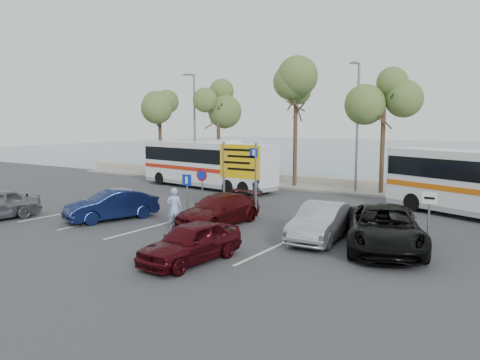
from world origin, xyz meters
The scene contains 23 objects.
ground centered at (0.00, 0.00, 0.00)m, with size 120.00×120.00×0.00m, color #333336.
kerb_strip centered at (0.00, 14.00, 0.07)m, with size 44.00×2.40×0.15m, color gray.
seawall centered at (0.00, 16.00, 0.30)m, with size 48.00×0.80×0.60m, color #A89D87.
sea centered at (0.00, 60.00, 0.01)m, with size 140.00×140.00×0.00m, color #415969.
tree_far_left centered at (-14.00, 14.00, 6.33)m, with size 3.20×3.20×7.60m.
tree_left centered at (-8.00, 14.00, 6.00)m, with size 3.20×3.20×7.20m.
tree_mid centered at (-1.50, 14.00, 6.65)m, with size 3.20×3.20×8.00m.
tree_right centered at (4.50, 14.00, 6.17)m, with size 3.20×3.20×7.40m.
street_lamp_left centered at (-10.00, 13.52, 4.60)m, with size 0.45×1.15×8.01m.
street_lamp_right centered at (3.00, 13.52, 4.60)m, with size 0.45×1.15×8.01m.
direction_sign centered at (1.00, 3.20, 2.43)m, with size 2.20×0.12×3.60m.
sign_no_stop centered at (-0.60, 2.38, 1.58)m, with size 0.60×0.08×2.35m.
sign_parking centered at (-0.20, 0.79, 1.47)m, with size 0.50×0.07×2.25m.
sign_taxi centered at (9.80, 1.49, 1.42)m, with size 0.50×0.07×2.20m.
lane_markings centered at (-1.14, -1.00, 0.00)m, with size 12.02×4.20×0.01m, color silver, non-canonical shape.
coach_bus_left centered at (-6.50, 10.50, 1.56)m, with size 10.98×3.83×3.35m.
car_blue centered at (-3.79, -0.36, 0.70)m, with size 1.47×4.22×1.39m, color #0D1740.
car_maroon centered at (1.00, 1.50, 0.67)m, with size 1.89×4.65×1.35m, color #460B0D.
car_red centered at (3.50, -3.50, 0.66)m, with size 1.56×3.88×1.32m, color #3F090E.
suv_black centered at (8.30, 1.50, 0.78)m, with size 2.57×5.58×1.55m, color black.
car_silver_b centered at (5.90, 1.50, 0.71)m, with size 1.51×4.32×1.42m, color #97979C.
pedestrian_near centered at (-0.09, -0.19, 0.89)m, with size 0.65×0.43×1.79m, color #95ABD9.
pedestrian_far centered at (0.00, 6.50, 0.86)m, with size 0.84×0.65×1.72m, color #31374A.
Camera 1 is at (12.96, -15.04, 4.56)m, focal length 35.00 mm.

